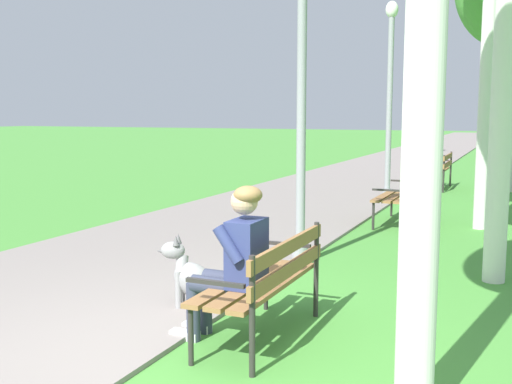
{
  "coord_description": "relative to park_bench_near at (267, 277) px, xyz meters",
  "views": [
    {
      "loc": [
        2.27,
        -3.64,
        1.8
      ],
      "look_at": [
        -0.54,
        2.73,
        0.9
      ],
      "focal_mm": 43.26,
      "sensor_mm": 36.0,
      "label": 1
    }
  ],
  "objects": [
    {
      "name": "lamp_post_mid",
      "position": [
        -0.67,
        7.74,
        1.51
      ],
      "size": [
        0.24,
        0.24,
        3.91
      ],
      "color": "gray",
      "rests_on": "ground"
    },
    {
      "name": "paved_path",
      "position": [
        -2.41,
        23.27,
        -0.49
      ],
      "size": [
        3.68,
        60.0,
        0.04
      ],
      "primitive_type": "cube",
      "color": "gray",
      "rests_on": "ground"
    },
    {
      "name": "pedestrian_further_distant",
      "position": [
        -2.59,
        25.19,
        0.33
      ],
      "size": [
        0.32,
        0.22,
        1.65
      ],
      "color": "#383842",
      "rests_on": "ground"
    },
    {
      "name": "dog_grey",
      "position": [
        -0.84,
        0.4,
        -0.25
      ],
      "size": [
        0.81,
        0.41,
        0.71
      ],
      "color": "gray",
      "rests_on": "ground"
    },
    {
      "name": "pedestrian_distant",
      "position": [
        -2.05,
        24.43,
        0.33
      ],
      "size": [
        0.32,
        0.22,
        1.65
      ],
      "color": "#383842",
      "rests_on": "ground"
    },
    {
      "name": "park_bench_near",
      "position": [
        0.0,
        0.0,
        0.0
      ],
      "size": [
        0.55,
        1.5,
        0.85
      ],
      "color": "olive",
      "rests_on": "ground"
    },
    {
      "name": "park_bench_far",
      "position": [
        -0.05,
        10.66,
        0.0
      ],
      "size": [
        0.55,
        1.5,
        0.85
      ],
      "color": "olive",
      "rests_on": "ground"
    },
    {
      "name": "person_seated_on_near_bench",
      "position": [
        -0.21,
        -0.16,
        0.17
      ],
      "size": [
        0.74,
        0.49,
        1.25
      ],
      "color": "#33384C",
      "rests_on": "ground"
    },
    {
      "name": "lamp_post_near",
      "position": [
        -0.59,
        2.44,
        1.52
      ],
      "size": [
        0.24,
        0.24,
        3.92
      ],
      "color": "gray",
      "rests_on": "ground"
    },
    {
      "name": "ground_plane",
      "position": [
        -0.44,
        -0.73,
        -0.51
      ],
      "size": [
        120.0,
        120.0,
        0.0
      ],
      "primitive_type": "plane",
      "color": "#478E38"
    },
    {
      "name": "park_bench_mid",
      "position": [
        0.01,
        5.61,
        0.0
      ],
      "size": [
        0.55,
        1.5,
        0.85
      ],
      "color": "olive",
      "rests_on": "ground"
    }
  ]
}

